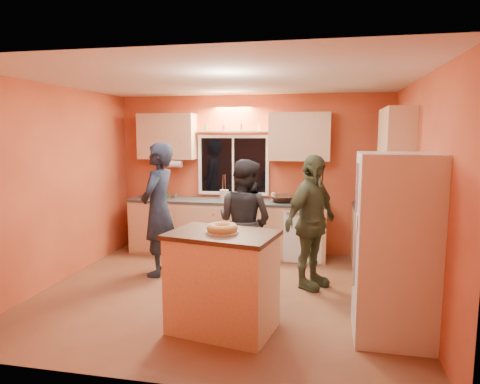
% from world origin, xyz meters
% --- Properties ---
extents(ground, '(4.50, 4.50, 0.00)m').
position_xyz_m(ground, '(0.00, 0.00, 0.00)').
color(ground, brown).
rests_on(ground, ground).
extents(room_shell, '(4.54, 4.04, 2.61)m').
position_xyz_m(room_shell, '(0.12, 0.41, 1.62)').
color(room_shell, '#D76037').
rests_on(room_shell, ground).
extents(back_counter, '(4.23, 0.62, 0.90)m').
position_xyz_m(back_counter, '(0.01, 1.70, 0.45)').
color(back_counter, tan).
rests_on(back_counter, ground).
extents(right_counter, '(0.62, 1.84, 0.90)m').
position_xyz_m(right_counter, '(1.95, 0.50, 0.45)').
color(right_counter, tan).
rests_on(right_counter, ground).
extents(refrigerator, '(0.72, 0.70, 1.80)m').
position_xyz_m(refrigerator, '(1.89, -0.80, 0.90)').
color(refrigerator, silver).
rests_on(refrigerator, ground).
extents(island, '(1.16, 0.89, 1.01)m').
position_xyz_m(island, '(0.24, -0.97, 0.51)').
color(island, tan).
rests_on(island, ground).
extents(bundt_pastry, '(0.31, 0.31, 0.09)m').
position_xyz_m(bundt_pastry, '(0.24, -0.97, 1.05)').
color(bundt_pastry, '#B38F49').
rests_on(bundt_pastry, island).
extents(person_left, '(0.48, 0.70, 1.85)m').
position_xyz_m(person_left, '(-1.05, 0.54, 0.93)').
color(person_left, black).
rests_on(person_left, ground).
extents(person_center, '(0.98, 0.88, 1.65)m').
position_xyz_m(person_center, '(0.19, 0.45, 0.82)').
color(person_center, black).
rests_on(person_center, ground).
extents(person_right, '(0.89, 1.08, 1.72)m').
position_xyz_m(person_right, '(1.06, 0.43, 0.86)').
color(person_right, '#353924').
rests_on(person_right, ground).
extents(mixing_bowl, '(0.54, 0.54, 0.10)m').
position_xyz_m(mixing_bowl, '(0.56, 1.70, 0.95)').
color(mixing_bowl, black).
rests_on(mixing_bowl, back_counter).
extents(utensil_crock, '(0.14, 0.14, 0.17)m').
position_xyz_m(utensil_crock, '(-0.39, 1.68, 0.99)').
color(utensil_crock, beige).
rests_on(utensil_crock, back_counter).
extents(potted_plant, '(0.27, 0.23, 0.29)m').
position_xyz_m(potted_plant, '(1.90, 0.20, 1.05)').
color(potted_plant, gray).
rests_on(potted_plant, right_counter).
extents(red_box, '(0.19, 0.17, 0.07)m').
position_xyz_m(red_box, '(1.88, 0.84, 0.94)').
color(red_box, maroon).
rests_on(red_box, right_counter).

